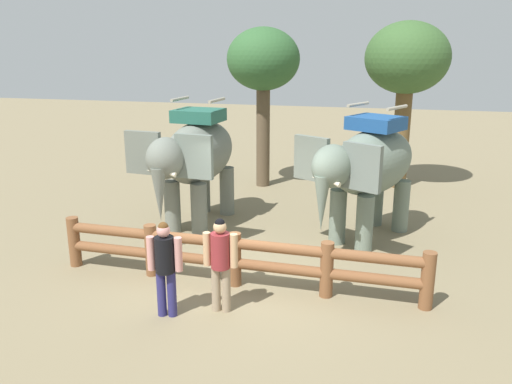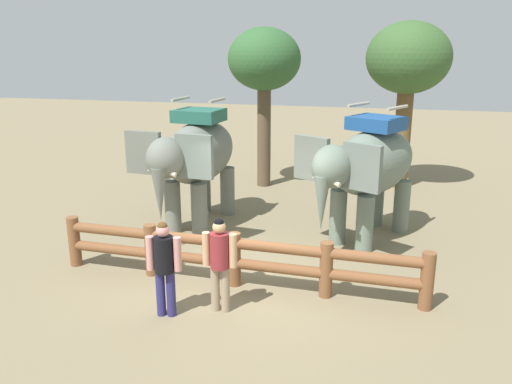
{
  "view_description": "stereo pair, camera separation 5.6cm",
  "coord_description": "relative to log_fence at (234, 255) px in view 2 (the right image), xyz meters",
  "views": [
    {
      "loc": [
        2.59,
        -8.87,
        4.44
      ],
      "look_at": [
        0.0,
        1.48,
        1.4
      ],
      "focal_mm": 36.31,
      "sensor_mm": 36.0,
      "label": 1
    },
    {
      "loc": [
        2.65,
        -8.85,
        4.44
      ],
      "look_at": [
        0.0,
        1.48,
        1.4
      ],
      "focal_mm": 36.31,
      "sensor_mm": 36.0,
      "label": 2
    }
  ],
  "objects": [
    {
      "name": "tree_far_left",
      "position": [
        3.11,
        8.19,
        3.32
      ],
      "size": [
        2.56,
        2.56,
        5.16
      ],
      "color": "brown",
      "rests_on": "ground"
    },
    {
      "name": "tourist_woman_in_black",
      "position": [
        0.05,
        -1.01,
        0.37
      ],
      "size": [
        0.59,
        0.35,
        1.68
      ],
      "color": "gray",
      "rests_on": "ground"
    },
    {
      "name": "ground_plane",
      "position": [
        0.0,
        0.16,
        -0.61
      ],
      "size": [
        60.0,
        60.0,
        0.0
      ],
      "primitive_type": "plane",
      "color": "#7E7153"
    },
    {
      "name": "tourist_man_in_blue",
      "position": [
        -0.79,
        -1.4,
        0.36
      ],
      "size": [
        0.59,
        0.37,
        1.68
      ],
      "color": "navy",
      "rests_on": "ground"
    },
    {
      "name": "tree_back_center",
      "position": [
        -1.18,
        7.27,
        3.28
      ],
      "size": [
        2.26,
        2.26,
        4.98
      ],
      "color": "brown",
      "rests_on": "ground"
    },
    {
      "name": "elephant_near_left",
      "position": [
        -1.89,
        3.05,
        1.19
      ],
      "size": [
        2.13,
        3.75,
        3.2
      ],
      "color": "slate",
      "rests_on": "ground"
    },
    {
      "name": "log_fence",
      "position": [
        0.0,
        0.0,
        0.0
      ],
      "size": [
        7.21,
        0.39,
        1.05
      ],
      "color": "brown",
      "rests_on": "ground"
    },
    {
      "name": "elephant_center",
      "position": [
        2.28,
        3.08,
        1.17
      ],
      "size": [
        2.94,
        3.69,
        3.16
      ],
      "color": "slate",
      "rests_on": "ground"
    }
  ]
}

